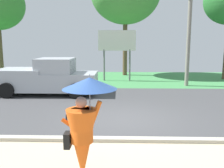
{
  "coord_description": "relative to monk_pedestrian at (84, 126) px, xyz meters",
  "views": [
    {
      "loc": [
        -0.17,
        -8.58,
        2.73
      ],
      "look_at": [
        -0.44,
        1.0,
        1.1
      ],
      "focal_mm": 40.16,
      "sensor_mm": 36.0,
      "label": 1
    }
  ],
  "objects": [
    {
      "name": "pickup_truck",
      "position": [
        -3.08,
        8.22,
        -0.25
      ],
      "size": [
        5.2,
        2.28,
        1.88
      ],
      "rotation": [
        0.0,
        0.0,
        -0.14
      ],
      "color": "#ADB2BA",
      "rests_on": "ground_plane"
    },
    {
      "name": "ground_plane",
      "position": [
        0.85,
        6.92,
        -1.17
      ],
      "size": [
        40.0,
        22.0,
        0.2
      ],
      "color": "#424244"
    },
    {
      "name": "utility_pole",
      "position": [
        4.89,
        10.97,
        2.39
      ],
      "size": [
        1.8,
        0.24,
        6.67
      ],
      "color": "gray",
      "rests_on": "ground_plane"
    },
    {
      "name": "monk_pedestrian",
      "position": [
        0.0,
        0.0,
        0.0
      ],
      "size": [
        1.09,
        1.04,
        2.13
      ],
      "rotation": [
        0.0,
        0.0,
        -0.23
      ],
      "color": "#E55B19",
      "rests_on": "ground_plane"
    },
    {
      "name": "roadside_billboard",
      "position": [
        0.52,
        12.95,
        1.43
      ],
      "size": [
        2.6,
        0.12,
        3.5
      ],
      "color": "slate",
      "rests_on": "ground_plane"
    }
  ]
}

